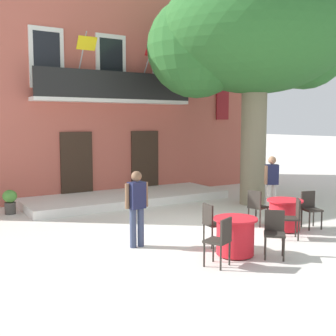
# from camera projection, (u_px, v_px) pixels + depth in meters

# --- Properties ---
(ground_plane) EXTENTS (120.00, 120.00, 0.00)m
(ground_plane) POSITION_uv_depth(u_px,v_px,m) (194.00, 225.00, 10.76)
(ground_plane) COLOR silver
(building_facade) EXTENTS (13.00, 5.09, 7.50)m
(building_facade) POSITION_uv_depth(u_px,v_px,m) (90.00, 93.00, 16.25)
(building_facade) COLOR #BC5B4C
(building_facade) RESTS_ON ground
(entrance_step_platform) EXTENTS (6.68, 2.38, 0.25)m
(entrance_step_platform) POSITION_uv_depth(u_px,v_px,m) (127.00, 198.00, 13.95)
(entrance_step_platform) COLOR silver
(entrance_step_platform) RESTS_ON ground
(plane_tree) EXTENTS (6.28, 5.51, 7.18)m
(plane_tree) POSITION_uv_depth(u_px,v_px,m) (252.00, 39.00, 13.03)
(plane_tree) COLOR #7F755B
(plane_tree) RESTS_ON ground
(cafe_table_near_tree) EXTENTS (0.86, 0.86, 0.76)m
(cafe_table_near_tree) POSITION_uv_depth(u_px,v_px,m) (285.00, 215.00, 10.22)
(cafe_table_near_tree) COLOR red
(cafe_table_near_tree) RESTS_ON ground
(cafe_chair_near_tree_0) EXTENTS (0.56, 0.56, 0.91)m
(cafe_chair_near_tree_0) POSITION_uv_depth(u_px,v_px,m) (293.00, 216.00, 9.45)
(cafe_chair_near_tree_0) COLOR #2D2823
(cafe_chair_near_tree_0) RESTS_ON ground
(cafe_chair_near_tree_1) EXTENTS (0.50, 0.50, 0.91)m
(cafe_chair_near_tree_1) POSITION_uv_depth(u_px,v_px,m) (310.00, 207.00, 10.47)
(cafe_chair_near_tree_1) COLOR #2D2823
(cafe_chair_near_tree_1) RESTS_ON ground
(cafe_chair_near_tree_2) EXTENTS (0.49, 0.49, 0.91)m
(cafe_chair_near_tree_2) POSITION_uv_depth(u_px,v_px,m) (256.00, 205.00, 10.67)
(cafe_chair_near_tree_2) COLOR #2D2823
(cafe_chair_near_tree_2) RESTS_ON ground
(cafe_table_middle) EXTENTS (0.86, 0.86, 0.76)m
(cafe_table_middle) POSITION_uv_depth(u_px,v_px,m) (235.00, 236.00, 8.29)
(cafe_table_middle) COLOR red
(cafe_table_middle) RESTS_ON ground
(cafe_chair_middle_0) EXTENTS (0.44, 0.44, 0.91)m
(cafe_chair_middle_0) POSITION_uv_depth(u_px,v_px,m) (212.00, 222.00, 8.91)
(cafe_chair_middle_0) COLOR #2D2823
(cafe_chair_middle_0) RESTS_ON ground
(cafe_chair_middle_1) EXTENTS (0.53, 0.53, 0.91)m
(cafe_chair_middle_1) POSITION_uv_depth(u_px,v_px,m) (221.00, 238.00, 7.62)
(cafe_chair_middle_1) COLOR #2D2823
(cafe_chair_middle_1) RESTS_ON ground
(cafe_chair_middle_2) EXTENTS (0.57, 0.57, 0.91)m
(cafe_chair_middle_2) POSITION_uv_depth(u_px,v_px,m) (274.00, 230.00, 8.19)
(cafe_chair_middle_2) COLOR #2D2823
(cafe_chair_middle_2) RESTS_ON ground
(ground_planter_left) EXTENTS (0.40, 0.40, 0.70)m
(ground_planter_left) POSITION_uv_depth(u_px,v_px,m) (10.00, 200.00, 12.04)
(ground_planter_left) COLOR #47423D
(ground_planter_left) RESTS_ON ground
(pedestrian_near_entrance) EXTENTS (0.53, 0.35, 1.68)m
(pedestrian_near_entrance) POSITION_uv_depth(u_px,v_px,m) (272.00, 182.00, 11.79)
(pedestrian_near_entrance) COLOR silver
(pedestrian_near_entrance) RESTS_ON ground
(pedestrian_mid_plaza) EXTENTS (0.53, 0.27, 1.62)m
(pedestrian_mid_plaza) POSITION_uv_depth(u_px,v_px,m) (137.00, 204.00, 8.81)
(pedestrian_mid_plaza) COLOR #384260
(pedestrian_mid_plaza) RESTS_ON ground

